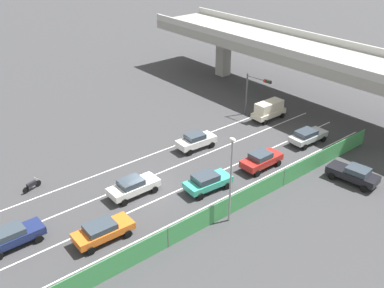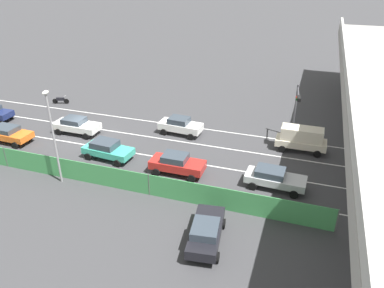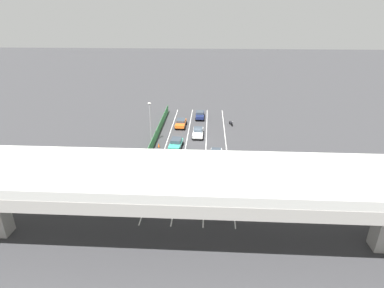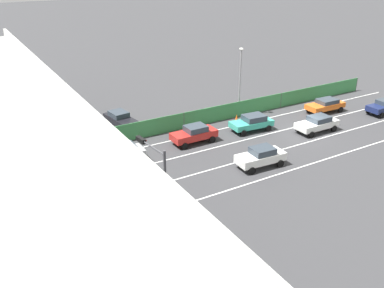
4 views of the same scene
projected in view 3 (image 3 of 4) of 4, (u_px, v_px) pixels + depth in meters
The scene contains 20 objects.
ground_plane at pixel (197, 139), 55.81m from camera, with size 300.00×300.00×0.00m, color #38383A.
lane_line_left_edge at pixel (226, 147), 52.36m from camera, with size 0.14×42.93×0.01m, color silver.
lane_line_mid_left at pixel (206, 147), 52.54m from camera, with size 0.14×42.93×0.01m, color silver.
lane_line_mid_right at pixel (186, 146), 52.72m from camera, with size 0.14×42.93×0.01m, color silver.
lane_line_right_edge at pixel (166, 146), 52.89m from camera, with size 0.14×42.93×0.01m, color silver.
elevated_overpass at pixel (185, 185), 28.57m from camera, with size 59.14×8.88×8.03m.
green_fence at pixel (154, 141), 52.66m from camera, with size 0.10×39.03×1.74m.
car_hatchback_white at pixel (198, 132), 56.58m from camera, with size 2.07×4.56×1.61m.
car_sedan_white at pixel (216, 155), 47.47m from camera, with size 2.16×4.32×1.70m.
car_sedan_navy at pixel (200, 115), 66.18m from camera, with size 1.95×4.37×1.57m.
car_van_cream at pixel (219, 193), 36.82m from camera, with size 1.95×4.43×2.22m.
car_sedan_silver at pixel (164, 188), 38.68m from camera, with size 2.15×4.56×1.55m.
car_sedan_red at pixel (169, 160), 45.72m from camera, with size 2.02×4.39×1.68m.
car_taxi_teal at pixel (176, 143), 51.73m from camera, with size 2.34×4.46×1.62m.
car_taxi_orange at pixel (181, 123), 61.40m from camera, with size 2.16×4.59×1.51m.
motorcycle at pixel (231, 123), 62.44m from camera, with size 0.79×1.89×0.93m.
parked_sedan_dark at pixel (112, 174), 41.90m from camera, with size 4.75×2.48×1.62m.
traffic_light at pixel (233, 172), 36.57m from camera, with size 3.47×0.59×5.21m.
street_lamp at pixel (150, 119), 51.98m from camera, with size 0.60×0.36×7.44m.
traffic_cone at pixel (159, 145), 52.34m from camera, with size 0.47×0.47×0.74m.
Camera 3 is at (-2.06, 51.62, 21.15)m, focal length 28.86 mm.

